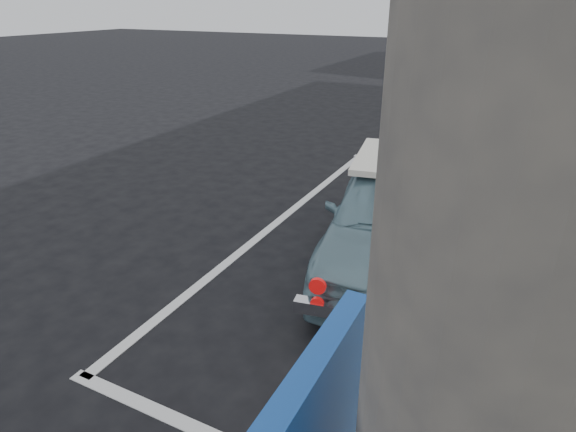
{
  "coord_description": "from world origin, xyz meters",
  "views": [
    {
      "loc": [
        2.02,
        -2.5,
        2.88
      ],
      "look_at": [
        -0.11,
        1.73,
        0.75
      ],
      "focal_mm": 30.0,
      "sensor_mm": 36.0,
      "label": 1
    }
  ],
  "objects": [
    {
      "name": "ground",
      "position": [
        0.0,
        0.0,
        0.0
      ],
      "size": [
        80.0,
        80.0,
        0.0
      ],
      "primitive_type": "plane",
      "color": "black",
      "rests_on": "ground"
    },
    {
      "name": "pline_front",
      "position": [
        0.5,
        6.5,
        0.0
      ],
      "size": [
        3.0,
        0.12,
        0.01
      ],
      "primitive_type": "cube",
      "color": "silver",
      "rests_on": "ground"
    },
    {
      "name": "pline_side",
      "position": [
        -0.9,
        3.0,
        0.0
      ],
      "size": [
        0.12,
        7.0,
        0.01
      ],
      "primitive_type": "cube",
      "color": "silver",
      "rests_on": "ground"
    },
    {
      "name": "retro_coupe",
      "position": [
        0.82,
        2.63,
        0.63
      ],
      "size": [
        2.06,
        3.83,
        1.24
      ],
      "rotation": [
        0.0,
        0.0,
        0.17
      ],
      "color": "#6E93A1",
      "rests_on": "ground"
    },
    {
      "name": "cat",
      "position": [
        1.07,
        1.0,
        0.11
      ],
      "size": [
        0.21,
        0.43,
        0.23
      ],
      "rotation": [
        0.0,
        0.0,
        0.07
      ],
      "color": "#6A5E50",
      "rests_on": "ground"
    }
  ]
}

